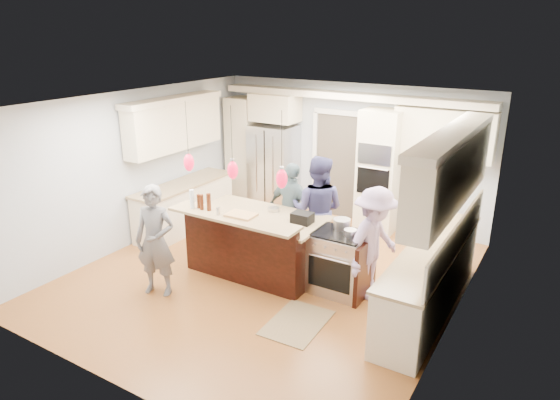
{
  "coord_description": "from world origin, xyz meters",
  "views": [
    {
      "loc": [
        3.8,
        -5.89,
        3.69
      ],
      "look_at": [
        0.0,
        0.35,
        1.15
      ],
      "focal_mm": 32.0,
      "sensor_mm": 36.0,
      "label": 1
    }
  ],
  "objects_px": {
    "refrigerator": "(274,168)",
    "island_range": "(341,263)",
    "kitchen_island": "(257,242)",
    "person_bar_end": "(155,241)",
    "person_far_left": "(317,210)"
  },
  "relations": [
    {
      "from": "person_far_left",
      "to": "island_range",
      "type": "bearing_deg",
      "value": 125.01
    },
    {
      "from": "refrigerator",
      "to": "kitchen_island",
      "type": "distance_m",
      "value": 2.91
    },
    {
      "from": "refrigerator",
      "to": "person_bar_end",
      "type": "height_order",
      "value": "refrigerator"
    },
    {
      "from": "person_far_left",
      "to": "refrigerator",
      "type": "bearing_deg",
      "value": -54.84
    },
    {
      "from": "island_range",
      "to": "person_far_left",
      "type": "relative_size",
      "value": 0.51
    },
    {
      "from": "refrigerator",
      "to": "person_far_left",
      "type": "distance_m",
      "value": 2.65
    },
    {
      "from": "island_range",
      "to": "person_bar_end",
      "type": "relative_size",
      "value": 0.56
    },
    {
      "from": "refrigerator",
      "to": "island_range",
      "type": "relative_size",
      "value": 1.96
    },
    {
      "from": "refrigerator",
      "to": "kitchen_island",
      "type": "bearing_deg",
      "value": -63.09
    },
    {
      "from": "island_range",
      "to": "person_bar_end",
      "type": "bearing_deg",
      "value": -147.82
    },
    {
      "from": "kitchen_island",
      "to": "island_range",
      "type": "height_order",
      "value": "kitchen_island"
    },
    {
      "from": "refrigerator",
      "to": "person_far_left",
      "type": "relative_size",
      "value": 1.0
    },
    {
      "from": "refrigerator",
      "to": "island_range",
      "type": "distance_m",
      "value": 3.71
    },
    {
      "from": "kitchen_island",
      "to": "island_range",
      "type": "bearing_deg",
      "value": 3.11
    },
    {
      "from": "kitchen_island",
      "to": "person_far_left",
      "type": "xyz_separation_m",
      "value": [
        0.65,
        0.78,
        0.41
      ]
    }
  ]
}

